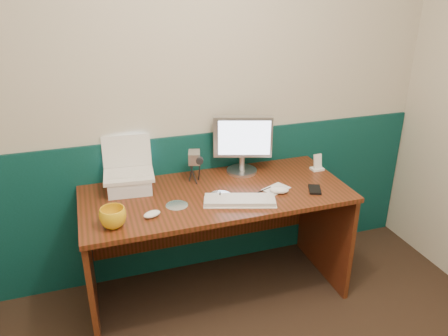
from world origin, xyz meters
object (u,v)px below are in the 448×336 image
object	(u,v)px
monitor	(242,145)
mug	(113,218)
laptop	(127,158)
desk	(217,245)
keyboard	(240,201)
camcorder	(195,167)

from	to	relation	value
monitor	mug	distance (m)	0.99
mug	monitor	bearing A→B (deg)	26.98
laptop	monitor	xyz separation A→B (m)	(0.74, 0.04, -0.02)
desk	keyboard	distance (m)	0.43
camcorder	desk	bearing A→B (deg)	-48.89
mug	camcorder	world-z (taller)	camcorder
mug	desk	bearing A→B (deg)	19.04
desk	laptop	world-z (taller)	laptop
desk	laptop	xyz separation A→B (m)	(-0.49, 0.18, 0.59)
camcorder	laptop	bearing A→B (deg)	-165.07
desk	camcorder	bearing A→B (deg)	115.48
monitor	keyboard	distance (m)	0.47
laptop	keyboard	world-z (taller)	laptop
camcorder	monitor	bearing A→B (deg)	23.99
keyboard	camcorder	world-z (taller)	camcorder
desk	mug	xyz separation A→B (m)	(-0.62, -0.21, 0.43)
monitor	keyboard	bearing A→B (deg)	-93.86
camcorder	mug	bearing A→B (deg)	-128.10
monitor	camcorder	size ratio (longest dim) A/B	1.86
desk	camcorder	distance (m)	0.52
laptop	mug	bearing A→B (deg)	-103.31
laptop	camcorder	xyz separation A→B (m)	(0.40, -0.00, -0.11)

